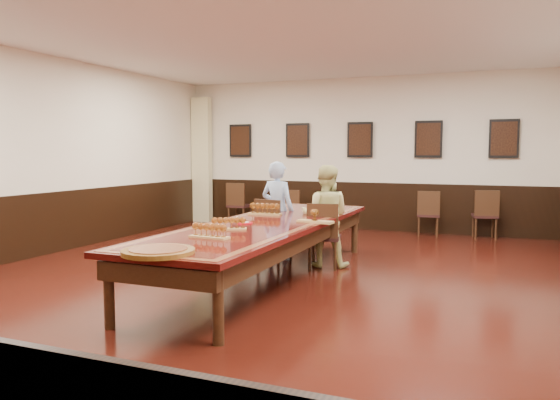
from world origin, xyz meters
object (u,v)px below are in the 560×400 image
at_px(spare_chair_c, 428,213).
at_px(spare_chair_d, 485,214).
at_px(carved_platter, 158,251).
at_px(chair_woman, 324,235).
at_px(person_man, 278,210).
at_px(spare_chair_b, 295,209).
at_px(conference_table, 265,233).
at_px(chair_man, 274,229).
at_px(person_woman, 325,216).
at_px(spare_chair_a, 240,204).

height_order(spare_chair_c, spare_chair_d, spare_chair_d).
xyz_separation_m(spare_chair_c, carved_platter, (-1.50, -6.89, 0.33)).
relative_size(chair_woman, person_man, 0.62).
bearing_deg(spare_chair_b, conference_table, 110.11).
distance_m(chair_man, chair_woman, 0.90).
height_order(chair_man, person_woman, person_woman).
distance_m(person_woman, carved_platter, 3.46).
xyz_separation_m(chair_woman, carved_platter, (-0.49, -3.33, 0.31)).
relative_size(spare_chair_a, person_man, 0.64).
relative_size(chair_woman, spare_chair_c, 1.05).
height_order(spare_chair_a, conference_table, spare_chair_a).
bearing_deg(conference_table, spare_chair_a, 120.06).
bearing_deg(conference_table, person_woman, 67.96).
relative_size(spare_chair_b, carved_platter, 1.22).
relative_size(spare_chair_c, conference_table, 0.18).
height_order(chair_woman, conference_table, chair_woman).
bearing_deg(spare_chair_a, chair_man, 125.59).
bearing_deg(chair_man, conference_table, 116.46).
xyz_separation_m(spare_chair_d, person_woman, (-2.06, -3.52, 0.27)).
distance_m(spare_chair_c, carved_platter, 7.06).
relative_size(spare_chair_a, spare_chair_c, 1.07).
bearing_deg(spare_chair_c, chair_man, 51.98).
distance_m(spare_chair_b, spare_chair_c, 2.77).
xyz_separation_m(chair_man, chair_woman, (0.87, -0.23, -0.00)).
relative_size(spare_chair_d, person_man, 0.62).
bearing_deg(carved_platter, chair_woman, 81.56).
distance_m(chair_man, spare_chair_d, 4.47).
xyz_separation_m(chair_man, person_man, (0.02, 0.10, 0.28)).
xyz_separation_m(spare_chair_b, person_woman, (1.75, -3.37, 0.31)).
distance_m(chair_man, spare_chair_c, 3.82).
height_order(chair_man, carved_platter, chair_man).
bearing_deg(chair_man, person_man, -90.00).
bearing_deg(spare_chair_c, spare_chair_d, 174.95).
relative_size(conference_table, carved_platter, 7.22).
distance_m(chair_man, spare_chair_b, 3.36).
height_order(chair_man, conference_table, chair_man).
xyz_separation_m(chair_man, carved_platter, (0.38, -3.56, 0.30)).
xyz_separation_m(chair_woman, person_woman, (-0.02, 0.10, 0.26)).
xyz_separation_m(chair_woman, spare_chair_d, (2.04, 3.62, -0.00)).
distance_m(spare_chair_d, person_woman, 4.09).
bearing_deg(spare_chair_b, chair_woman, 120.99).
xyz_separation_m(spare_chair_a, person_man, (2.23, -3.17, 0.27)).
xyz_separation_m(chair_man, spare_chair_a, (-2.21, 3.27, 0.01)).
relative_size(spare_chair_c, person_woman, 0.61).
height_order(person_woman, carved_platter, person_woman).
xyz_separation_m(chair_man, person_woman, (0.85, -0.13, 0.26)).
relative_size(chair_man, spare_chair_c, 1.06).
bearing_deg(spare_chair_c, spare_chair_a, -7.76).
bearing_deg(chair_woman, carved_platter, 71.77).
xyz_separation_m(spare_chair_a, spare_chair_d, (5.12, 0.13, -0.01)).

